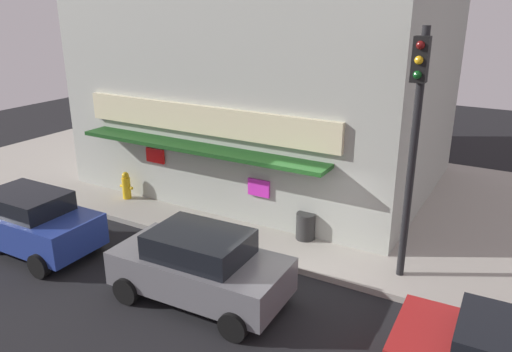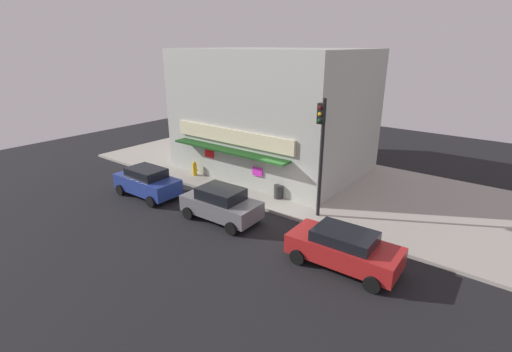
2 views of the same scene
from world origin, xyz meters
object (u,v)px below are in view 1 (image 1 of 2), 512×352
at_px(pedestrian, 277,189).
at_px(potted_plant_by_doorway, 187,184).
at_px(trash_can, 306,226).
at_px(traffic_light, 415,127).
at_px(parked_car_blue, 29,221).
at_px(parked_car_grey, 200,266).
at_px(fire_hydrant, 126,186).

bearing_deg(pedestrian, potted_plant_by_doorway, 178.74).
distance_m(trash_can, pedestrian, 1.68).
height_order(traffic_light, trash_can, traffic_light).
xyz_separation_m(trash_can, parked_car_blue, (-6.40, -4.12, 0.33)).
height_order(traffic_light, potted_plant_by_doorway, traffic_light).
relative_size(traffic_light, parked_car_blue, 1.45).
bearing_deg(parked_car_grey, potted_plant_by_doorway, 130.54).
bearing_deg(trash_can, traffic_light, -14.15).
bearing_deg(traffic_light, parked_car_grey, -141.06).
xyz_separation_m(traffic_light, parked_car_blue, (-9.26, -3.40, -3.03)).
relative_size(pedestrian, potted_plant_by_doorway, 2.03).
distance_m(trash_can, potted_plant_by_doorway, 4.97).
xyz_separation_m(potted_plant_by_doorway, parked_car_blue, (-1.52, -5.01, 0.24)).
bearing_deg(fire_hydrant, traffic_light, -2.76).
relative_size(parked_car_blue, parked_car_grey, 0.99).
xyz_separation_m(fire_hydrant, trash_can, (6.57, 0.27, -0.07)).
xyz_separation_m(trash_can, pedestrian, (-1.34, 0.81, 0.61)).
xyz_separation_m(traffic_light, potted_plant_by_doorway, (-7.74, 1.61, -3.28)).
bearing_deg(trash_can, fire_hydrant, -177.69).
bearing_deg(traffic_light, pedestrian, 159.97).
height_order(trash_can, pedestrian, pedestrian).
bearing_deg(traffic_light, trash_can, 165.85).
distance_m(potted_plant_by_doorway, parked_car_blue, 5.24).
height_order(fire_hydrant, parked_car_blue, parked_car_blue).
height_order(fire_hydrant, pedestrian, pedestrian).
bearing_deg(pedestrian, fire_hydrant, -168.38).
bearing_deg(potted_plant_by_doorway, fire_hydrant, -145.56).
distance_m(fire_hydrant, pedestrian, 5.36).
distance_m(traffic_light, potted_plant_by_doorway, 8.56).
bearing_deg(pedestrian, parked_car_blue, -135.75).
distance_m(traffic_light, trash_can, 4.47).
relative_size(traffic_light, pedestrian, 3.31).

